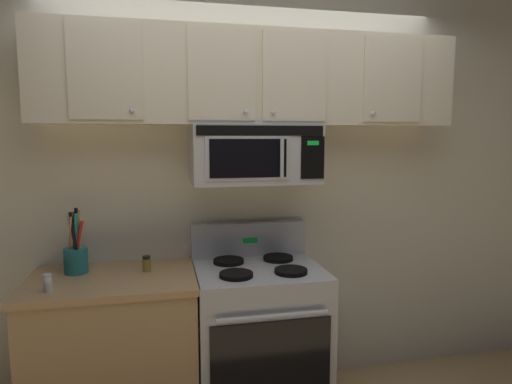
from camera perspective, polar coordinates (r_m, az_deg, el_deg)
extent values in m
cube|color=silver|center=(2.94, -1.25, 0.71)|extent=(5.20, 0.10, 2.70)
cube|color=#B7BABF|center=(2.84, 0.32, -18.49)|extent=(0.76, 0.64, 0.90)
cube|color=black|center=(2.57, 2.04, -21.76)|extent=(0.67, 0.01, 0.52)
cylinder|color=#B7BABF|center=(2.41, 2.25, -15.82)|extent=(0.61, 0.03, 0.03)
cube|color=#B7BABF|center=(2.92, -0.91, -6.12)|extent=(0.76, 0.07, 0.22)
cube|color=#19D83F|center=(2.89, -0.76, -6.28)|extent=(0.10, 0.00, 0.04)
cylinder|color=black|center=(2.51, -2.58, -10.64)|extent=(0.19, 0.19, 0.02)
cylinder|color=black|center=(2.59, 4.53, -10.15)|extent=(0.19, 0.19, 0.02)
cylinder|color=black|center=(2.78, -3.58, -8.91)|extent=(0.19, 0.19, 0.02)
cylinder|color=black|center=(2.84, 2.88, -8.53)|extent=(0.19, 0.19, 0.02)
cube|color=#B7BABF|center=(2.69, -0.25, 4.91)|extent=(0.76, 0.39, 0.35)
cube|color=black|center=(2.49, 0.71, 7.95)|extent=(0.73, 0.01, 0.06)
cube|color=#B7BABF|center=(2.48, -0.99, 4.37)|extent=(0.49, 0.01, 0.25)
cube|color=black|center=(2.48, -0.98, 4.37)|extent=(0.44, 0.01, 0.22)
cube|color=black|center=(2.58, 7.34, 4.42)|extent=(0.14, 0.01, 0.25)
cube|color=#19D83F|center=(2.57, 7.41, 6.31)|extent=(0.07, 0.00, 0.03)
cylinder|color=#B7BABF|center=(2.50, 3.39, 4.39)|extent=(0.02, 0.02, 0.23)
cube|color=beige|center=(2.74, -0.39, 14.39)|extent=(2.50, 0.33, 0.55)
cube|color=beige|center=(2.52, -18.94, 14.63)|extent=(0.38, 0.01, 0.51)
sphere|color=#B7BABF|center=(2.48, -15.75, 10.12)|extent=(0.03, 0.03, 0.03)
cube|color=beige|center=(2.53, -4.38, 14.95)|extent=(0.38, 0.01, 0.51)
sphere|color=#B7BABF|center=(2.52, -1.31, 10.33)|extent=(0.03, 0.03, 0.03)
cube|color=beige|center=(2.63, 5.05, 14.67)|extent=(0.38, 0.01, 0.51)
sphere|color=#B7BABF|center=(2.56, 2.27, 10.28)|extent=(0.03, 0.03, 0.03)
cube|color=beige|center=(2.87, 17.30, 13.73)|extent=(0.38, 0.01, 0.51)
sphere|color=#B7BABF|center=(2.78, 14.92, 9.80)|extent=(0.03, 0.03, 0.03)
cube|color=tan|center=(2.82, -17.71, -19.49)|extent=(0.90, 0.62, 0.86)
cube|color=tan|center=(2.65, -18.08, -10.73)|extent=(0.93, 0.65, 0.03)
cylinder|color=teal|center=(2.77, -22.26, -8.19)|extent=(0.13, 0.13, 0.15)
cylinder|color=teal|center=(2.72, -22.33, -5.37)|extent=(0.05, 0.06, 0.27)
cylinder|color=black|center=(2.73, -22.38, -5.06)|extent=(0.04, 0.06, 0.30)
cylinder|color=black|center=(2.70, -22.48, -5.38)|extent=(0.05, 0.04, 0.28)
cylinder|color=red|center=(2.73, -22.03, -5.80)|extent=(0.08, 0.04, 0.23)
cylinder|color=#A87A47|center=(2.71, -22.94, -5.59)|extent=(0.04, 0.05, 0.26)
cylinder|color=tan|center=(2.74, -21.88, -5.15)|extent=(0.03, 0.07, 0.28)
cylinder|color=olive|center=(2.73, -22.46, -5.32)|extent=(0.04, 0.10, 0.28)
cylinder|color=#BCBCC1|center=(2.73, -22.52, -5.40)|extent=(0.09, 0.03, 0.27)
cylinder|color=white|center=(2.51, -25.37, -10.72)|extent=(0.04, 0.04, 0.08)
cylinder|color=#B7BABF|center=(2.50, -25.43, -9.73)|extent=(0.04, 0.04, 0.02)
cylinder|color=olive|center=(2.68, -13.97, -9.15)|extent=(0.05, 0.05, 0.08)
cylinder|color=black|center=(2.67, -14.00, -8.21)|extent=(0.05, 0.05, 0.02)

